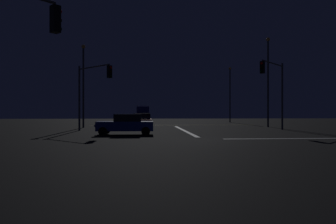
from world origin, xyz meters
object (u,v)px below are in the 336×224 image
Objects in this scene: sedan_orange at (144,118)px; sedan_green at (145,117)px; streetlamp_right_near at (268,76)px; sedan_white at (141,120)px; box_truck at (143,112)px; sedan_blue_crossing at (126,124)px; traffic_signal_ne at (274,82)px; streetlamp_left_near at (83,80)px; sedan_red at (143,121)px; traffic_signal_nw at (92,84)px; streetlamp_right_far at (230,91)px; sedan_silver at (142,118)px.

sedan_green is (0.25, 6.03, 0.00)m from sedan_orange.
sedan_green is at bearing 122.99° from streetlamp_right_near.
sedan_orange is 1.00× the size of sedan_green.
box_truck reaches higher than sedan_white.
sedan_blue_crossing is 19.67m from streetlamp_right_near.
traffic_signal_ne is 0.63× the size of streetlamp_right_near.
sedan_blue_crossing is at bearing -63.72° from streetlamp_left_near.
traffic_signal_ne is (12.63, -9.68, 3.72)m from sedan_white.
streetlamp_right_near is at bearing -57.01° from sedan_green.
box_truck reaches higher than sedan_orange.
sedan_blue_crossing is (-0.84, -14.03, 0.00)m from sedan_white.
sedan_red is 15.52m from streetlamp_right_near.
sedan_white is 12.73m from sedan_orange.
streetlamp_left_near is at bearing 156.29° from sedan_red.
sedan_white is at bearing 66.80° from traffic_signal_nw.
sedan_blue_crossing is at bearing -92.37° from sedan_green.
streetlamp_left_near is 0.99× the size of streetlamp_right_far.
traffic_signal_nw is 0.66× the size of streetlamp_left_near.
traffic_signal_ne reaches higher than sedan_green.
sedan_red is 13.38m from traffic_signal_ne.
sedan_silver is at bearing 87.34° from sedan_blue_crossing.
sedan_blue_crossing is at bearing -52.69° from traffic_signal_nw.
sedan_silver is 12.37m from streetlamp_left_near.
sedan_green is 1.00× the size of sedan_blue_crossing.
streetlamp_right_far is at bearing 50.14° from traffic_signal_nw.
sedan_silver and sedan_orange have the same top height.
sedan_orange is 12.70m from box_truck.
streetlamp_left_near reaches higher than sedan_red.
traffic_signal_ne is (13.46, 4.35, 3.72)m from sedan_blue_crossing.
sedan_blue_crossing is 6.43m from traffic_signal_nw.
streetlamp_left_near is at bearing 160.77° from traffic_signal_ne.
traffic_signal_ne is (16.78, 0.00, 0.33)m from traffic_signal_nw.
box_truck is (-0.31, 31.36, 0.91)m from sedan_red.
traffic_signal_ne is at bearing -16.74° from sedan_red.
streetlamp_right_near reaches higher than sedan_orange.
sedan_orange is at bearing 132.38° from streetlamp_right_near.
sedan_silver is 18.20m from streetlamp_right_near.
streetlamp_left_near is (-2.08, 6.58, 1.09)m from traffic_signal_nw.
sedan_blue_crossing is 31.42m from streetlamp_right_far.
sedan_red and sedan_orange have the same top height.
streetlamp_left_near is at bearing -107.18° from sedan_green.
sedan_orange is 0.42× the size of streetlamp_right_near.
sedan_blue_crossing is at bearing -119.99° from streetlamp_right_far.
box_truck is 35.40m from traffic_signal_nw.
traffic_signal_ne reaches higher than traffic_signal_nw.
sedan_white is 0.47× the size of streetlamp_right_far.
traffic_signal_ne is 19.99m from streetlamp_left_near.
traffic_signal_nw is at bearing -160.75° from streetlamp_right_near.
sedan_white is at bearing -90.02° from box_truck.
sedan_red is 6.72m from traffic_signal_nw.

